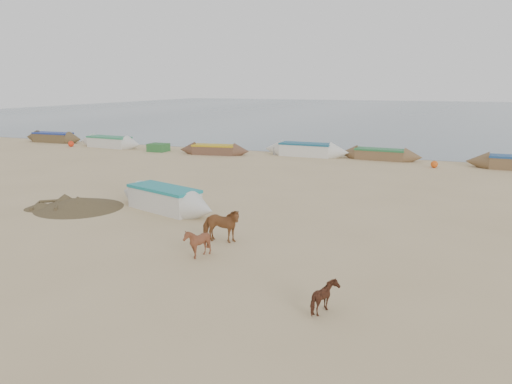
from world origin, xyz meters
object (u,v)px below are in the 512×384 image
cow_adult (221,225)px  near_canoe (164,199)px  calf_right (325,298)px  calf_front (197,243)px

cow_adult → near_canoe: cow_adult is taller
near_canoe → cow_adult: bearing=-17.3°
calf_right → calf_front: bearing=54.6°
calf_front → near_canoe: 6.04m
cow_adult → calf_front: size_ratio=1.46×
cow_adult → calf_right: (4.48, -3.78, -0.21)m
calf_front → near_canoe: size_ratio=0.16×
cow_adult → calf_front: bearing=173.3°
cow_adult → calf_right: 5.87m
calf_right → near_canoe: (-8.50, 6.70, 0.12)m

